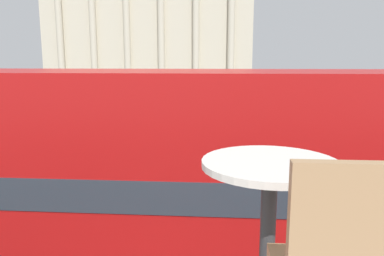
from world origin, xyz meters
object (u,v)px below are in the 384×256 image
plaza_building_left (152,2)px  pedestrian_black (323,120)px  traffic_light_near (315,129)px  pedestrian_grey (309,150)px  pedestrian_yellow (66,139)px  double_decker_bus (219,186)px  cafe_dining_table (269,203)px  pedestrian_blue (37,127)px  traffic_light_mid (129,99)px

plaza_building_left → pedestrian_black: bearing=-66.0°
traffic_light_near → pedestrian_grey: (0.45, 2.49, -1.27)m
traffic_light_near → pedestrian_black: size_ratio=1.91×
traffic_light_near → pedestrian_yellow: size_ratio=1.93×
double_decker_bus → pedestrian_grey: double_decker_bus is taller
cafe_dining_table → pedestrian_blue: (-9.53, 16.44, -2.75)m
traffic_light_mid → pedestrian_yellow: traffic_light_mid is taller
pedestrian_black → pedestrian_grey: (-2.33, -7.00, -0.08)m
cafe_dining_table → traffic_light_near: (2.68, 9.88, -1.45)m
traffic_light_near → pedestrian_blue: 13.92m
double_decker_bus → pedestrian_black: 16.35m
cafe_dining_table → pedestrian_yellow: (-6.72, 13.39, -2.65)m
traffic_light_mid → pedestrian_black: traffic_light_mid is taller
double_decker_bus → pedestrian_grey: bearing=64.3°
pedestrian_yellow → pedestrian_blue: 4.15m
pedestrian_black → pedestrian_grey: 7.38m
double_decker_bus → pedestrian_grey: (3.36, 8.27, -1.37)m
pedestrian_yellow → pedestrian_blue: (-2.81, 3.05, -0.09)m
traffic_light_near → pedestrian_yellow: 10.11m
double_decker_bus → plaza_building_left: plaza_building_left is taller
pedestrian_black → pedestrian_blue: pedestrian_black is taller
traffic_light_mid → plaza_building_left: bearing=98.5°
cafe_dining_table → pedestrian_grey: cafe_dining_table is taller
pedestrian_grey → double_decker_bus: bearing=141.2°
pedestrian_yellow → plaza_building_left: bearing=80.8°
traffic_light_mid → pedestrian_grey: (7.56, -2.90, -1.60)m
pedestrian_yellow → double_decker_bus: bearing=-69.3°
pedestrian_yellow → pedestrian_blue: pedestrian_yellow is taller
plaza_building_left → pedestrian_yellow: plaza_building_left is taller
cafe_dining_table → pedestrian_grey: bearing=75.8°
traffic_light_mid → pedestrian_blue: 5.48m
traffic_light_near → pedestrian_yellow: traffic_light_near is taller
double_decker_bus → traffic_light_mid: size_ratio=2.70×
traffic_light_near → traffic_light_mid: traffic_light_mid is taller
pedestrian_black → pedestrian_grey: pedestrian_black is taller
plaza_building_left → pedestrian_grey: (13.52, -42.64, -11.71)m
double_decker_bus → pedestrian_blue: double_decker_bus is taller
pedestrian_black → pedestrian_yellow: 13.57m
pedestrian_grey → traffic_light_near: bearing=153.2°
double_decker_bus → pedestrian_blue: 15.51m
double_decker_bus → traffic_light_near: size_ratio=3.14×
traffic_light_mid → pedestrian_grey: size_ratio=2.38×
pedestrian_black → traffic_light_near: bearing=30.0°
traffic_light_near → pedestrian_black: traffic_light_near is taller
pedestrian_blue → traffic_light_near: bearing=-123.8°
pedestrian_black → pedestrian_grey: size_ratio=1.07×
cafe_dining_table → traffic_light_near: cafe_dining_table is taller
cafe_dining_table → traffic_light_mid: traffic_light_mid is taller
traffic_light_near → pedestrian_blue: traffic_light_near is taller
traffic_light_near → pedestrian_yellow: bearing=159.5°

